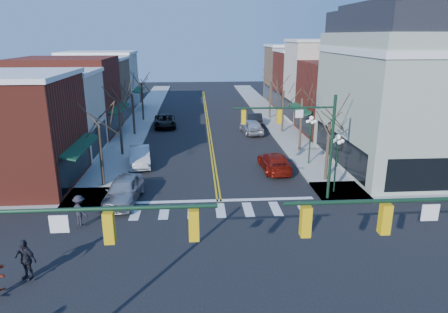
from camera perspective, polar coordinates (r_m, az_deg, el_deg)
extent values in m
plane|color=black|center=(20.44, 0.60, -14.96)|extent=(160.00, 160.00, 0.00)
cube|color=#9E9B93|center=(39.49, -14.55, 0.64)|extent=(3.50, 70.00, 0.15)
cube|color=#9E9B93|center=(40.11, 10.83, 1.14)|extent=(3.50, 70.00, 0.15)
cube|color=maroon|center=(32.98, -29.21, 2.88)|extent=(10.00, 8.50, 8.00)
cube|color=beige|center=(40.02, -24.65, 5.27)|extent=(10.00, 7.00, 7.50)
cube|color=maroon|center=(47.41, -21.46, 7.86)|extent=(10.00, 9.00, 8.50)
cube|color=#916E50|center=(55.31, -18.96, 8.89)|extent=(10.00, 7.50, 7.80)
cube|color=beige|center=(62.76, -17.23, 10.09)|extent=(10.00, 8.00, 8.20)
cube|color=maroon|center=(46.74, 17.43, 7.83)|extent=(10.00, 8.50, 8.00)
cube|color=beige|center=(53.85, 14.57, 10.25)|extent=(10.00, 7.00, 10.00)
cube|color=maroon|center=(61.05, 12.31, 10.42)|extent=(10.00, 8.00, 8.50)
cube|color=#916E50|center=(68.70, 10.47, 11.43)|extent=(10.00, 8.00, 9.00)
cube|color=#9EAA93|center=(36.88, 25.32, 7.08)|extent=(12.00, 14.00, 11.00)
cube|color=white|center=(36.51, 26.15, 13.41)|extent=(12.25, 14.25, 0.50)
cube|color=black|center=(36.51, 26.64, 16.99)|extent=(11.40, 13.40, 1.80)
cube|color=black|center=(36.56, 26.87, 18.70)|extent=(9.80, 11.80, 0.60)
cylinder|color=#14331E|center=(11.17, -17.95, -7.17)|extent=(6.50, 0.12, 0.12)
cube|color=gold|center=(11.32, -16.08, -9.73)|extent=(0.28, 0.28, 0.90)
cube|color=gold|center=(11.06, -4.32, -9.72)|extent=(0.28, 0.28, 0.90)
cylinder|color=#14331E|center=(12.18, 23.68, -5.77)|extent=(6.50, 0.12, 0.12)
cube|color=gold|center=(12.24, 22.01, -8.25)|extent=(0.28, 0.28, 0.90)
cube|color=gold|center=(11.46, 11.58, -9.06)|extent=(0.28, 0.28, 0.90)
cylinder|color=#14331E|center=(27.19, 15.08, 1.00)|extent=(0.20, 0.20, 7.20)
cylinder|color=#14331E|center=(25.69, 8.64, 6.90)|extent=(6.50, 0.12, 0.12)
cube|color=gold|center=(25.72, 7.87, 5.70)|extent=(0.28, 0.28, 0.90)
cube|color=gold|center=(25.36, 2.81, 5.67)|extent=(0.28, 0.28, 0.90)
cylinder|color=#14331E|center=(28.90, 15.65, -1.43)|extent=(0.12, 0.12, 4.00)
sphere|color=white|center=(28.32, 15.99, 2.71)|extent=(0.36, 0.36, 0.36)
cylinder|color=#14331E|center=(34.82, 12.17, 1.93)|extent=(0.12, 0.12, 4.00)
sphere|color=white|center=(34.34, 12.39, 5.40)|extent=(0.36, 0.36, 0.36)
cylinder|color=#382B21|center=(30.33, -17.14, 0.06)|extent=(0.24, 0.24, 4.76)
cylinder|color=#382B21|center=(37.87, -14.56, 3.78)|extent=(0.24, 0.24, 5.04)
cylinder|color=#382B21|center=(45.64, -12.80, 5.77)|extent=(0.24, 0.24, 4.55)
cylinder|color=#382B21|center=(53.41, -11.57, 7.63)|extent=(0.24, 0.24, 4.90)
cylinder|color=#382B21|center=(31.13, 14.55, 0.57)|extent=(0.24, 0.24, 4.62)
cylinder|color=#382B21|center=(38.48, 10.90, 4.33)|extent=(0.24, 0.24, 5.18)
cylinder|color=#382B21|center=(46.14, 8.40, 6.31)|extent=(0.24, 0.24, 4.83)
cylinder|color=#382B21|center=(53.85, 6.61, 7.97)|extent=(0.24, 0.24, 4.97)
imported|color=#A5A5A9|center=(27.63, -14.16, -4.68)|extent=(2.46, 5.20, 1.72)
imported|color=silver|center=(35.07, -11.94, 0.01)|extent=(2.36, 5.05, 1.60)
imported|color=black|center=(49.42, -8.44, 5.05)|extent=(2.95, 5.61, 1.51)
imported|color=maroon|center=(33.28, 7.22, -0.76)|extent=(2.32, 5.27, 1.51)
imported|color=silver|center=(45.68, 3.92, 4.33)|extent=(2.54, 5.14, 1.68)
imported|color=black|center=(50.25, 4.47, 5.38)|extent=(2.02, 4.72, 1.51)
imported|color=black|center=(20.61, -26.50, -13.02)|extent=(1.24, 0.87, 1.95)
imported|color=black|center=(24.78, -19.93, -7.25)|extent=(1.36, 1.27, 1.84)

